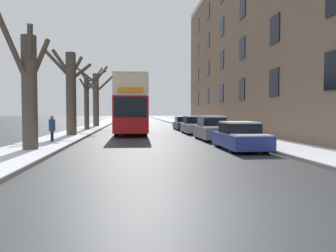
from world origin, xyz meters
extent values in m
plane|color=#303335|center=(0.00, 0.00, 0.00)|extent=(320.00, 320.00, 0.00)
cube|color=gray|center=(-6.22, 53.00, 0.07)|extent=(2.93, 130.00, 0.13)
cube|color=silver|center=(-6.22, 53.00, 0.15)|extent=(2.90, 130.00, 0.03)
cube|color=gray|center=(6.22, 53.00, 0.07)|extent=(2.93, 130.00, 0.13)
cube|color=silver|center=(6.22, 53.00, 0.15)|extent=(2.90, 130.00, 0.03)
cube|color=#7A604C|center=(12.18, 24.18, 8.50)|extent=(9.00, 43.10, 17.00)
cube|color=black|center=(7.65, 8.37, 3.74)|extent=(0.08, 1.40, 1.80)
cube|color=black|center=(7.65, 14.69, 3.74)|extent=(0.08, 1.40, 1.80)
cube|color=black|center=(7.65, 21.02, 3.74)|extent=(0.08, 1.40, 1.80)
cube|color=black|center=(7.65, 27.34, 3.74)|extent=(0.08, 1.40, 1.80)
cube|color=black|center=(7.65, 33.66, 3.74)|extent=(0.08, 1.40, 1.80)
cube|color=black|center=(7.65, 39.98, 3.74)|extent=(0.08, 1.40, 1.80)
cube|color=black|center=(7.65, 14.69, 7.14)|extent=(0.08, 1.40, 1.80)
cube|color=black|center=(7.65, 21.02, 7.14)|extent=(0.08, 1.40, 1.80)
cube|color=black|center=(7.65, 27.34, 7.14)|extent=(0.08, 1.40, 1.80)
cube|color=black|center=(7.65, 33.66, 7.14)|extent=(0.08, 1.40, 1.80)
cube|color=black|center=(7.65, 39.98, 7.14)|extent=(0.08, 1.40, 1.80)
cube|color=black|center=(7.65, 21.02, 10.54)|extent=(0.08, 1.40, 1.80)
cube|color=black|center=(7.65, 27.34, 10.54)|extent=(0.08, 1.40, 1.80)
cube|color=black|center=(7.65, 33.66, 10.54)|extent=(0.08, 1.40, 1.80)
cube|color=black|center=(7.65, 39.98, 10.54)|extent=(0.08, 1.40, 1.80)
cube|color=black|center=(7.65, 33.66, 13.94)|extent=(0.08, 1.40, 1.80)
cube|color=black|center=(7.65, 39.98, 13.94)|extent=(0.08, 1.40, 1.80)
cylinder|color=#4C4238|center=(-6.03, 9.60, 2.62)|extent=(0.67, 0.67, 5.24)
cylinder|color=#4C4238|center=(-5.75, 10.10, 4.17)|extent=(0.88, 1.31, 2.32)
cylinder|color=#4C4238|center=(-6.46, 8.95, 4.44)|extent=(1.16, 1.59, 3.07)
cylinder|color=#4C4238|center=(-5.87, 9.18, 4.61)|extent=(0.62, 1.12, 1.98)
cylinder|color=#4C4238|center=(-5.94, 18.96, 3.09)|extent=(0.72, 0.72, 6.18)
cylinder|color=#4C4238|center=(-6.53, 18.80, 5.40)|extent=(1.46, 0.62, 1.94)
cylinder|color=#4C4238|center=(-6.93, 19.27, 5.39)|extent=(2.22, 0.92, 2.27)
cylinder|color=#4C4238|center=(-5.64, 19.50, 5.22)|extent=(0.92, 1.38, 1.73)
cylinder|color=#4C4238|center=(-5.38, 20.02, 4.92)|extent=(1.39, 2.35, 1.62)
cylinder|color=#4C4238|center=(-5.92, 26.78, 2.60)|extent=(0.47, 0.47, 5.20)
cylinder|color=#4C4238|center=(-5.15, 26.68, 4.95)|extent=(1.71, 0.39, 2.41)
cylinder|color=#4C4238|center=(-5.82, 26.37, 4.54)|extent=(0.39, 1.01, 1.70)
cylinder|color=#4C4238|center=(-6.12, 26.14, 4.43)|extent=(0.59, 1.43, 1.11)
cylinder|color=#4C4238|center=(-4.99, 26.99, 5.29)|extent=(1.98, 0.60, 1.38)
cylinder|color=#4C4238|center=(-5.91, 34.79, 3.25)|extent=(0.72, 0.72, 6.50)
cylinder|color=#4C4238|center=(-6.82, 34.87, 5.46)|extent=(2.03, 0.44, 2.61)
cylinder|color=#4C4238|center=(-7.11, 34.80, 6.32)|extent=(2.56, 0.27, 2.17)
cylinder|color=#4C4238|center=(-4.67, 34.87, 5.46)|extent=(2.67, 0.44, 2.57)
cylinder|color=#4C4238|center=(-5.89, 35.49, 5.74)|extent=(0.30, 1.56, 1.21)
cylinder|color=#4C4238|center=(-5.22, 34.67, 6.48)|extent=(1.63, 0.50, 1.94)
cube|color=red|center=(-1.60, 22.60, 1.67)|extent=(2.53, 10.93, 2.66)
cube|color=beige|center=(-1.60, 22.60, 3.77)|extent=(2.48, 10.71, 1.54)
cube|color=beige|center=(-1.60, 22.60, 4.59)|extent=(2.48, 10.71, 0.12)
cube|color=black|center=(-1.60, 22.60, 2.19)|extent=(2.56, 9.62, 1.38)
cube|color=black|center=(-1.60, 22.60, 3.84)|extent=(2.56, 9.62, 1.17)
cube|color=black|center=(-1.60, 17.15, 2.19)|extent=(2.27, 0.06, 1.45)
cube|color=orange|center=(-1.60, 17.14, 3.38)|extent=(1.77, 0.05, 0.32)
cylinder|color=black|center=(-2.69, 19.32, 0.54)|extent=(0.30, 1.08, 1.08)
cylinder|color=black|center=(-0.50, 19.32, 0.54)|extent=(0.30, 1.08, 1.08)
cylinder|color=black|center=(-2.69, 25.66, 0.54)|extent=(0.30, 1.08, 1.08)
cylinder|color=black|center=(-0.50, 25.66, 0.54)|extent=(0.30, 1.08, 1.08)
cube|color=navy|center=(3.71, 9.57, 0.48)|extent=(1.77, 4.15, 0.63)
cube|color=black|center=(3.71, 9.74, 1.05)|extent=(1.52, 2.07, 0.50)
cube|color=silver|center=(3.71, 9.74, 1.33)|extent=(1.49, 1.97, 0.08)
cube|color=silver|center=(3.71, 8.10, 0.83)|extent=(1.59, 1.08, 0.06)
cylinder|color=black|center=(2.94, 8.33, 0.33)|extent=(0.20, 0.66, 0.66)
cylinder|color=black|center=(4.49, 8.33, 0.33)|extent=(0.20, 0.66, 0.66)
cylinder|color=black|center=(2.94, 10.82, 0.33)|extent=(0.20, 0.66, 0.66)
cylinder|color=black|center=(4.49, 10.82, 0.33)|extent=(0.20, 0.66, 0.66)
cube|color=slate|center=(3.71, 15.26, 0.52)|extent=(1.72, 4.17, 0.70)
cube|color=black|center=(3.71, 15.43, 1.18)|extent=(1.48, 2.08, 0.62)
cube|color=silver|center=(3.71, 15.43, 1.54)|extent=(1.45, 1.98, 0.10)
cube|color=silver|center=(3.71, 13.78, 0.91)|extent=(1.55, 1.09, 0.08)
cylinder|color=black|center=(2.96, 14.01, 0.32)|extent=(0.20, 0.63, 0.63)
cylinder|color=black|center=(4.46, 14.01, 0.32)|extent=(0.20, 0.63, 0.63)
cylinder|color=black|center=(2.96, 16.51, 0.32)|extent=(0.20, 0.63, 0.63)
cylinder|color=black|center=(4.46, 16.51, 0.32)|extent=(0.20, 0.63, 0.63)
cube|color=#9EA3AD|center=(3.71, 21.56, 0.50)|extent=(1.78, 4.17, 0.66)
cube|color=black|center=(3.71, 21.73, 1.13)|extent=(1.53, 2.09, 0.60)
cube|color=silver|center=(3.71, 21.73, 1.46)|extent=(1.49, 1.98, 0.07)
cube|color=silver|center=(3.71, 20.08, 0.86)|extent=(1.60, 1.09, 0.06)
cylinder|color=black|center=(2.93, 20.31, 0.32)|extent=(0.20, 0.64, 0.64)
cylinder|color=black|center=(4.49, 20.31, 0.32)|extent=(0.20, 0.64, 0.64)
cylinder|color=black|center=(2.93, 22.81, 0.32)|extent=(0.20, 0.64, 0.64)
cylinder|color=black|center=(4.49, 22.81, 0.32)|extent=(0.20, 0.64, 0.64)
cube|color=navy|center=(3.71, 27.71, 0.48)|extent=(1.69, 4.30, 0.63)
cube|color=black|center=(3.71, 27.88, 1.07)|extent=(1.46, 2.15, 0.54)
cube|color=silver|center=(3.71, 27.88, 1.36)|extent=(1.42, 2.04, 0.05)
cube|color=silver|center=(3.71, 26.19, 0.82)|extent=(1.52, 1.12, 0.04)
cylinder|color=black|center=(2.98, 26.42, 0.32)|extent=(0.20, 0.65, 0.65)
cylinder|color=black|center=(4.45, 26.42, 0.32)|extent=(0.20, 0.65, 0.65)
cylinder|color=black|center=(2.98, 29.00, 0.32)|extent=(0.20, 0.65, 0.65)
cylinder|color=black|center=(4.45, 29.00, 0.32)|extent=(0.20, 0.65, 0.65)
cube|color=#333842|center=(-0.95, 44.44, 1.28)|extent=(1.94, 4.84, 2.13)
cube|color=black|center=(-0.95, 42.03, 1.78)|extent=(1.70, 0.06, 0.94)
cylinder|color=black|center=(-1.80, 42.89, 0.34)|extent=(0.22, 0.68, 0.68)
cylinder|color=black|center=(-0.10, 42.89, 0.34)|extent=(0.22, 0.68, 0.68)
cylinder|color=black|center=(-1.80, 45.99, 0.34)|extent=(0.22, 0.68, 0.68)
cylinder|color=black|center=(-0.10, 45.99, 0.34)|extent=(0.22, 0.68, 0.68)
cylinder|color=black|center=(-6.00, 13.44, 0.38)|extent=(0.17, 0.17, 0.76)
cylinder|color=black|center=(-6.04, 13.59, 0.38)|extent=(0.17, 0.17, 0.76)
cylinder|color=navy|center=(-6.02, 13.51, 1.09)|extent=(0.36, 0.36, 0.66)
sphere|color=#8C6647|center=(-6.02, 13.51, 1.53)|extent=(0.21, 0.21, 0.21)
camera|label=1|loc=(-1.40, -5.69, 1.83)|focal=35.00mm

